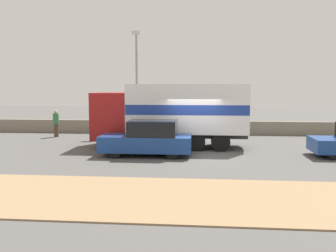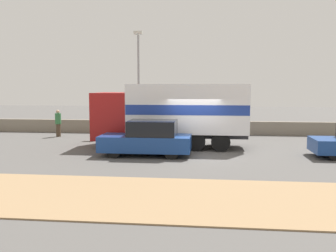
% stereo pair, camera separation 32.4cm
% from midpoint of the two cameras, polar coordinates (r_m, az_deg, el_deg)
% --- Properties ---
extents(ground_plane, '(80.00, 80.00, 0.00)m').
position_cam_midpoint_polar(ground_plane, '(17.14, 4.37, -4.36)').
color(ground_plane, '#514F4C').
extents(dirt_shoulder_foreground, '(60.00, 4.18, 0.04)m').
position_cam_midpoint_polar(dirt_shoulder_foreground, '(10.60, 3.04, -10.88)').
color(dirt_shoulder_foreground, '#937551').
rests_on(dirt_shoulder_foreground, ground_plane).
extents(stone_wall_backdrop, '(60.00, 0.35, 0.86)m').
position_cam_midpoint_polar(stone_wall_backdrop, '(24.35, 4.99, -0.22)').
color(stone_wall_backdrop, gray).
rests_on(stone_wall_backdrop, ground_plane).
extents(street_lamp, '(0.56, 0.28, 6.57)m').
position_cam_midpoint_polar(street_lamp, '(24.23, -4.13, 7.80)').
color(street_lamp, gray).
rests_on(street_lamp, ground_plane).
extents(box_truck, '(7.70, 2.57, 3.20)m').
position_cam_midpoint_polar(box_truck, '(18.96, 1.38, 2.27)').
color(box_truck, maroon).
rests_on(box_truck, ground_plane).
extents(car_hatchback, '(4.05, 1.73, 1.59)m').
position_cam_midpoint_polar(car_hatchback, '(16.76, -2.57, -1.94)').
color(car_hatchback, navy).
rests_on(car_hatchback, ground_plane).
extents(pedestrian, '(0.36, 0.36, 1.65)m').
position_cam_midpoint_polar(pedestrian, '(23.93, -16.02, 0.48)').
color(pedestrian, '#473828').
rests_on(pedestrian, ground_plane).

